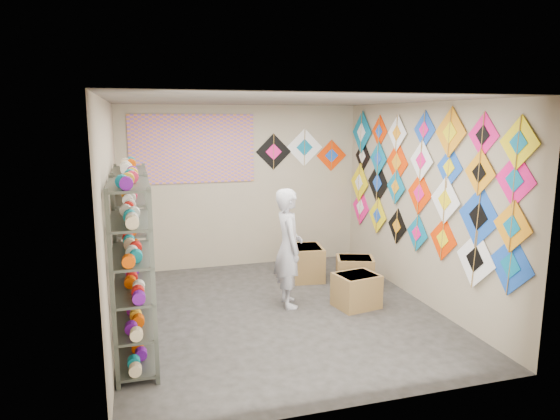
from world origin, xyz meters
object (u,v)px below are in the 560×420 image
object	(u,v)px
shelf_rack_back	(133,243)
carton_b	(355,272)
carton_a	(356,291)
carton_c	(304,263)
shelf_rack_front	(133,274)
shopkeeper	(288,248)

from	to	relation	value
shelf_rack_back	carton_b	distance (m)	3.25
carton_a	carton_c	xyz separation A→B (m)	(-0.29, 1.30, 0.04)
carton_a	carton_c	size ratio (longest dim) A/B	0.90
shelf_rack_front	shelf_rack_back	bearing A→B (deg)	90.00
carton_c	carton_a	bearing A→B (deg)	-69.69
shelf_rack_front	shopkeeper	distance (m)	2.26
shelf_rack_front	carton_c	xyz separation A→B (m)	(2.54, 2.05, -0.69)
shelf_rack_back	shelf_rack_front	bearing A→B (deg)	-90.00
carton_b	carton_a	bearing A→B (deg)	-94.09
carton_a	carton_c	world-z (taller)	carton_c
carton_b	shopkeeper	bearing A→B (deg)	-140.07
shopkeeper	carton_b	distance (m)	1.39
shopkeeper	shelf_rack_front	bearing A→B (deg)	122.25
shelf_rack_back	carton_b	world-z (taller)	shelf_rack_back
shopkeeper	carton_c	xyz separation A→B (m)	(0.56, 0.97, -0.53)
shopkeeper	carton_a	bearing A→B (deg)	-107.04
carton_a	carton_b	world-z (taller)	carton_a
shelf_rack_back	carton_a	xyz separation A→B (m)	(2.83, -0.54, -0.72)
shopkeeper	carton_b	bearing A→B (deg)	-65.57
shelf_rack_front	shopkeeper	world-z (taller)	shelf_rack_front
carton_b	shelf_rack_back	bearing A→B (deg)	-156.74
shelf_rack_front	carton_a	bearing A→B (deg)	14.97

